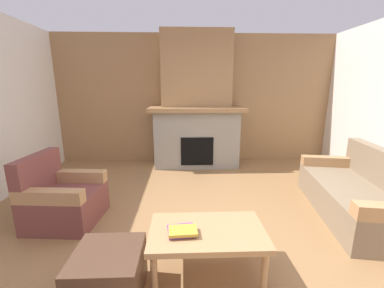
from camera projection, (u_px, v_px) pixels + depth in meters
name	position (u px, v px, depth m)	size (l,w,h in m)	color
ground	(208.00, 236.00, 2.75)	(9.00, 9.00, 0.00)	olive
wall_back_wood_panel	(195.00, 100.00, 5.36)	(6.00, 0.12, 2.70)	#997047
fireplace	(196.00, 110.00, 5.03)	(1.90, 0.82, 2.70)	gray
couch	(359.00, 195.00, 3.13)	(1.13, 1.92, 0.85)	#847056
armchair	(62.00, 199.00, 2.99)	(0.82, 0.82, 0.85)	brown
coffee_table	(207.00, 235.00, 2.13)	(1.00, 0.60, 0.43)	tan
ottoman	(109.00, 275.00, 1.92)	(0.52, 0.52, 0.40)	#4C3323
book_stack_near_edge	(182.00, 231.00, 2.06)	(0.26, 0.24, 0.05)	#7A3D84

